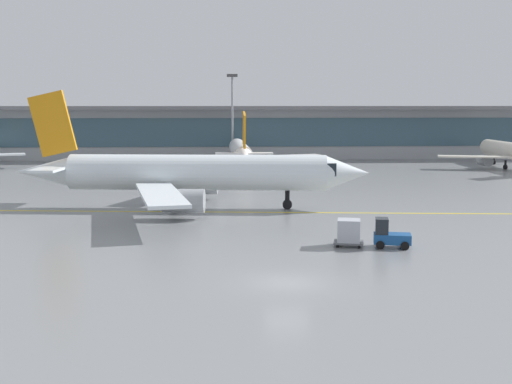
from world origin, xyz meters
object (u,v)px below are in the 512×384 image
(taxiing_regional_jet, at_px, (193,173))
(baggage_tug, at_px, (389,235))
(gate_airplane_1, at_px, (240,151))
(cargo_dolly_lead, at_px, (349,232))
(apron_light_mast_1, at_px, (232,115))

(taxiing_regional_jet, bearing_deg, baggage_tug, -45.93)
(gate_airplane_1, distance_m, cargo_dolly_lead, 56.14)
(taxiing_regional_jet, distance_m, cargo_dolly_lead, 21.31)
(taxiing_regional_jet, distance_m, apron_light_mast_1, 49.60)
(gate_airplane_1, relative_size, cargo_dolly_lead, 11.43)
(gate_airplane_1, xyz_separation_m, taxiing_regional_jet, (-5.69, -38.20, 0.72))
(cargo_dolly_lead, xyz_separation_m, apron_light_mast_1, (-7.10, 66.73, 7.13))
(gate_airplane_1, xyz_separation_m, cargo_dolly_lead, (6.12, -55.78, -1.66))
(gate_airplane_1, height_order, baggage_tug, gate_airplane_1)
(taxiing_regional_jet, height_order, baggage_tug, taxiing_regional_jet)
(taxiing_regional_jet, height_order, apron_light_mast_1, apron_light_mast_1)
(taxiing_regional_jet, bearing_deg, apron_light_mast_1, 89.85)
(cargo_dolly_lead, bearing_deg, taxiing_regional_jet, 135.79)
(gate_airplane_1, distance_m, apron_light_mast_1, 12.28)
(baggage_tug, bearing_deg, gate_airplane_1, 110.88)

